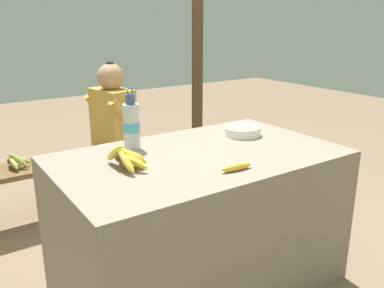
% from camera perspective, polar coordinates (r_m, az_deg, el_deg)
% --- Properties ---
extents(ground_plane, '(12.00, 12.00, 0.00)m').
position_cam_1_polar(ground_plane, '(2.38, 0.94, -18.86)').
color(ground_plane, '#846B51').
extents(market_counter, '(1.42, 0.86, 0.75)m').
position_cam_1_polar(market_counter, '(2.18, 0.99, -10.81)').
color(market_counter, gray).
rests_on(market_counter, ground_plane).
extents(banana_bunch_ripe, '(0.17, 0.26, 0.12)m').
position_cam_1_polar(banana_bunch_ripe, '(1.85, -9.29, -1.66)').
color(banana_bunch_ripe, '#4C381E').
rests_on(banana_bunch_ripe, market_counter).
extents(serving_bowl, '(0.21, 0.21, 0.06)m').
position_cam_1_polar(serving_bowl, '(2.36, 7.10, 1.95)').
color(serving_bowl, white).
rests_on(serving_bowl, market_counter).
extents(water_bottle, '(0.09, 0.09, 0.32)m').
position_cam_1_polar(water_bottle, '(2.10, -8.51, 2.61)').
color(water_bottle, silver).
rests_on(water_bottle, market_counter).
extents(loose_banana_front, '(0.16, 0.04, 0.03)m').
position_cam_1_polar(loose_banana_front, '(1.81, 6.20, -3.23)').
color(loose_banana_front, gold).
rests_on(loose_banana_front, market_counter).
extents(wooden_bench, '(1.74, 0.32, 0.43)m').
position_cam_1_polar(wooden_bench, '(3.13, -15.29, -2.82)').
color(wooden_bench, brown).
rests_on(wooden_bench, ground_plane).
extents(seated_vendor, '(0.44, 0.42, 1.11)m').
position_cam_1_polar(seated_vendor, '(3.09, -11.69, 2.58)').
color(seated_vendor, '#473828').
rests_on(seated_vendor, ground_plane).
extents(banana_bunch_green, '(0.16, 0.22, 0.13)m').
position_cam_1_polar(banana_bunch_green, '(2.99, -23.55, -2.12)').
color(banana_bunch_green, '#4C381E').
rests_on(banana_bunch_green, wooden_bench).
extents(support_post_far, '(0.10, 0.10, 2.32)m').
position_cam_1_polar(support_post_far, '(3.84, 0.76, 13.56)').
color(support_post_far, '#4C3823').
rests_on(support_post_far, ground_plane).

